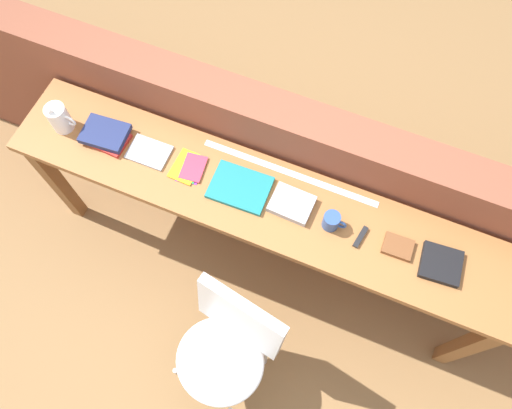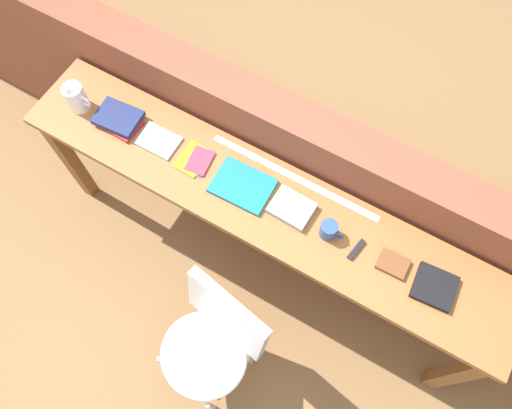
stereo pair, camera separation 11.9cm
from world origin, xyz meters
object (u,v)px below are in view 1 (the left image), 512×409
at_px(pamphlet_pile_colourful, 189,167).
at_px(book_repair_rightmost, 441,264).
at_px(pitcher_white, 59,118).
at_px(chair_white_moulded, 227,346).
at_px(magazine_cycling, 149,152).
at_px(multitool_folded, 360,237).
at_px(book_stack_leftmost, 105,135).
at_px(book_open_centre, 240,187).
at_px(mug, 332,221).
at_px(leather_journal_brown, 398,247).

height_order(pamphlet_pile_colourful, book_repair_rightmost, book_repair_rightmost).
xyz_separation_m(pitcher_white, book_repair_rightmost, (1.89, 0.01, -0.06)).
relative_size(chair_white_moulded, pitcher_white, 4.85).
height_order(magazine_cycling, multitool_folded, multitool_folded).
distance_m(magazine_cycling, multitool_folded, 1.08).
bearing_deg(chair_white_moulded, book_stack_leftmost, 144.74).
relative_size(book_open_centre, book_repair_rightmost, 1.58).
xyz_separation_m(book_stack_leftmost, mug, (1.16, -0.01, 0.02)).
bearing_deg(chair_white_moulded, book_repair_rightmost, 39.97).
relative_size(pamphlet_pile_colourful, mug, 1.57).
height_order(pitcher_white, mug, pitcher_white).
height_order(magazine_cycling, book_repair_rightmost, book_repair_rightmost).
distance_m(magazine_cycling, mug, 0.93).
bearing_deg(pamphlet_pile_colourful, leather_journal_brown, -0.48).
xyz_separation_m(magazine_cycling, leather_journal_brown, (1.24, -0.01, 0.01)).
bearing_deg(mug, multitool_folded, -2.80).
height_order(chair_white_moulded, book_stack_leftmost, book_stack_leftmost).
relative_size(pamphlet_pile_colourful, book_repair_rightmost, 0.99).
bearing_deg(mug, book_open_centre, 178.55).
bearing_deg(leather_journal_brown, book_repair_rightmost, -3.47).
bearing_deg(book_open_centre, leather_journal_brown, -1.75).
bearing_deg(pitcher_white, book_stack_leftmost, 5.55).
height_order(magazine_cycling, mug, mug).
xyz_separation_m(chair_white_moulded, book_stack_leftmost, (-0.91, 0.64, 0.38)).
bearing_deg(book_repair_rightmost, mug, 175.93).
distance_m(book_stack_leftmost, pamphlet_pile_colourful, 0.45).
bearing_deg(book_open_centre, book_repair_rightmost, -2.14).
bearing_deg(book_open_centre, pamphlet_pile_colourful, 176.57).
xyz_separation_m(book_open_centre, mug, (0.45, -0.01, 0.03)).
bearing_deg(book_stack_leftmost, magazine_cycling, 1.38).
distance_m(pitcher_white, leather_journal_brown, 1.70).
bearing_deg(pitcher_white, book_repair_rightmost, 0.39).
distance_m(pitcher_white, book_stack_leftmost, 0.23).
distance_m(pitcher_white, book_open_centre, 0.94).
bearing_deg(pamphlet_pile_colourful, pitcher_white, -177.59).
height_order(chair_white_moulded, book_repair_rightmost, book_repair_rightmost).
bearing_deg(chair_white_moulded, magazine_cycling, 136.24).
bearing_deg(leather_journal_brown, book_open_centre, 178.42).
bearing_deg(magazine_cycling, book_stack_leftmost, -179.30).
xyz_separation_m(multitool_folded, book_repair_rightmost, (0.36, 0.01, 0.01)).
bearing_deg(book_open_centre, chair_white_moulded, -74.59).
bearing_deg(book_repair_rightmost, pitcher_white, 175.85).
relative_size(book_stack_leftmost, magazine_cycling, 1.16).
xyz_separation_m(book_open_centre, multitool_folded, (0.59, -0.02, -0.00)).
distance_m(book_open_centre, mug, 0.45).
bearing_deg(book_stack_leftmost, pamphlet_pile_colourful, 0.83).
bearing_deg(pamphlet_pile_colourful, multitool_folded, -1.76).
xyz_separation_m(magazine_cycling, multitool_folded, (1.07, -0.03, 0.00)).
height_order(chair_white_moulded, leather_journal_brown, leather_journal_brown).
relative_size(pitcher_white, book_open_centre, 0.67).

